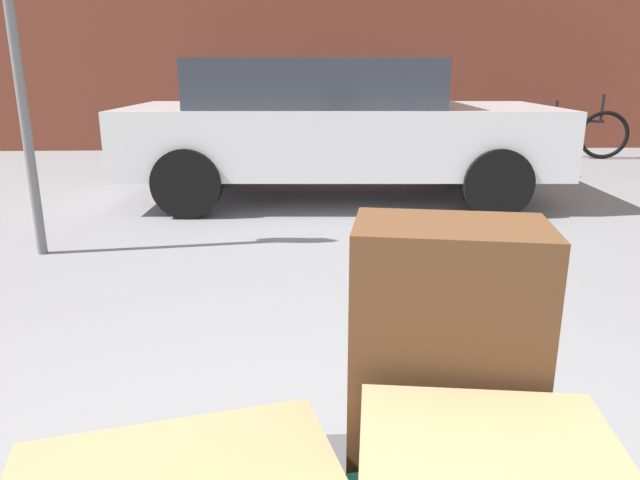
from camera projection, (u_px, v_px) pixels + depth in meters
name	position (u px, v px, depth m)	size (l,w,h in m)	color
suitcase_brown_center	(443.00, 379.00, 1.28)	(0.39, 0.24, 0.69)	#51331E
parked_car	(333.00, 126.00, 6.12)	(4.37, 2.06, 1.42)	silver
bicycle_leaning	(568.00, 134.00, 9.03)	(1.73, 0.43, 0.96)	black
bollard_kerb_near	(535.00, 155.00, 7.42)	(0.27, 0.27, 0.57)	#383838
no_parking_sign	(14.00, 43.00, 4.01)	(0.49, 0.15, 2.42)	slate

